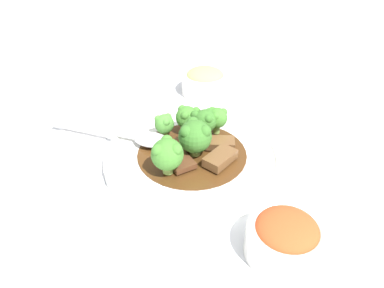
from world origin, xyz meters
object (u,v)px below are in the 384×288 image
Objects in this scene: side_bowl_appetizer at (206,81)px; beef_strip_1 at (190,140)px; beef_strip_0 at (220,158)px; beef_strip_2 at (220,143)px; main_plate at (192,156)px; broccoli_floret_0 at (164,123)px; broccoli_floret_1 at (195,136)px; serving_spoon at (140,138)px; broccoli_floret_2 at (217,118)px; broccoli_floret_4 at (167,154)px; broccoli_floret_5 at (187,117)px; side_bowl_kimchi at (285,237)px; broccoli_floret_3 at (205,121)px; beef_strip_3 at (179,160)px; sauce_dish at (66,154)px.

beef_strip_1 is at bearing 87.72° from side_bowl_appetizer.
beef_strip_2 is at bearing -86.99° from beef_strip_0.
broccoli_floret_0 is at bearing -39.81° from main_plate.
broccoli_floret_1 is 0.11m from serving_spoon.
beef_strip_0 is 1.62× the size of broccoli_floret_0.
main_plate is 5.81× the size of beef_strip_2.
broccoli_floret_2 is at bearing 100.35° from side_bowl_appetizer.
broccoli_floret_4 is 0.12m from broccoli_floret_5.
side_bowl_kimchi is at bearing 127.60° from main_plate.
serving_spoon is 0.24m from side_bowl_appetizer.
broccoli_floret_4 is (0.04, 0.05, -0.00)m from broccoli_floret_1.
broccoli_floret_4 is at bearing 54.38° from broccoli_floret_1.
side_bowl_appetizer is at bearing -85.90° from broccoli_floret_3.
beef_strip_3 is 1.03× the size of broccoli_floret_1.
side_bowl_appetizer is at bearing -90.61° from main_plate.
broccoli_floret_0 is 0.61× the size of sauce_dish.
beef_strip_3 is 0.20m from sauce_dish.
sauce_dish is at bearing 20.38° from broccoli_floret_0.
beef_strip_0 is 0.12m from broccoli_floret_0.
broccoli_floret_1 reaches higher than broccoli_floret_4.
beef_strip_0 is at bearing 99.43° from side_bowl_appetizer.
main_plate is at bearing 167.23° from serving_spoon.
serving_spoon is (0.06, -0.08, -0.03)m from broccoli_floret_4.
main_plate is 2.97× the size of side_bowl_kimchi.
broccoli_floret_2 is at bearing -177.54° from broccoli_floret_5.
broccoli_floret_0 reaches higher than serving_spoon.
broccoli_floret_1 is (-0.06, 0.05, 0.01)m from broccoli_floret_0.
main_plate is 4.61× the size of beef_strip_3.
beef_strip_3 is 0.63× the size of side_bowl_appetizer.
side_bowl_appetizer is at bearing -79.65° from broccoli_floret_2.
side_bowl_appetizer is at bearing -89.32° from broccoli_floret_1.
broccoli_floret_5 is at bearing 84.62° from side_bowl_appetizer.
broccoli_floret_0 reaches higher than sauce_dish.
broccoli_floret_5 is (0.01, -0.03, 0.03)m from beef_strip_1.
broccoli_floret_0 is 0.17× the size of serving_spoon.
beef_strip_1 reaches higher than main_plate.
side_bowl_kimchi is (-0.15, 0.23, -0.02)m from broccoli_floret_5.
broccoli_floret_5 is (0.06, -0.08, 0.02)m from beef_strip_0.
broccoli_floret_0 reaches higher than beef_strip_2.
broccoli_floret_5 is at bearing -159.46° from sauce_dish.
beef_strip_1 is at bearing -168.92° from sauce_dish.
beef_strip_2 is at bearing 166.80° from broccoli_floret_0.
broccoli_floret_2 is 0.05m from broccoli_floret_5.
broccoli_floret_0 reaches higher than beef_strip_3.
beef_strip_2 is 0.79× the size of beef_strip_3.
beef_strip_1 is 0.09m from broccoli_floret_4.
broccoli_floret_2 is (-0.04, -0.04, 0.03)m from beef_strip_1.
beef_strip_1 is 0.73× the size of side_bowl_kimchi.
main_plate is 4.76× the size of broccoli_floret_1.
serving_spoon is at bearing 13.39° from broccoli_floret_3.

